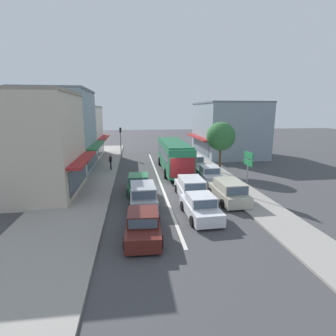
{
  "coord_description": "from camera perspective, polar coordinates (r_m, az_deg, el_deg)",
  "views": [
    {
      "loc": [
        -2.37,
        -21.15,
        6.52
      ],
      "look_at": [
        0.82,
        2.77,
        1.2
      ],
      "focal_mm": 28.0,
      "sensor_mm": 36.0,
      "label": 1
    }
  ],
  "objects": [
    {
      "name": "sedan_adjacent_lane_trail",
      "position": [
        14.07,
        -5.42,
        -12.25
      ],
      "size": [
        2.04,
        4.27,
        1.47
      ],
      "color": "#561E19",
      "rests_on": "ground"
    },
    {
      "name": "pedestrian_with_handbag_near",
      "position": [
        29.5,
        -12.4,
        1.49
      ],
      "size": [
        0.41,
        0.65,
        1.63
      ],
      "color": "#232838",
      "rests_on": "sidewalk_left"
    },
    {
      "name": "lane_centre_line",
      "position": [
        26.09,
        -2.15,
        -2.04
      ],
      "size": [
        0.2,
        28.0,
        0.01
      ],
      "primitive_type": "cube",
      "color": "silver",
      "rests_on": "ground"
    },
    {
      "name": "kerb_right",
      "position": [
        29.2,
        9.67,
        -0.53
      ],
      "size": [
        2.8,
        44.0,
        0.12
      ],
      "primitive_type": "cube",
      "color": "gray",
      "rests_on": "ground"
    },
    {
      "name": "parked_hatchback_kerb_third",
      "position": [
        30.05,
        5.86,
        1.22
      ],
      "size": [
        1.85,
        3.72,
        1.54
      ],
      "color": "silver",
      "rests_on": "ground"
    },
    {
      "name": "street_tree_right",
      "position": [
        27.52,
        11.45,
        6.74
      ],
      "size": [
        2.94,
        2.94,
        5.4
      ],
      "color": "brown",
      "rests_on": "ground"
    },
    {
      "name": "building_right_far",
      "position": [
        39.87,
        12.88,
        8.27
      ],
      "size": [
        9.22,
        11.27,
        7.68
      ],
      "color": "#84939E",
      "rests_on": "ground"
    },
    {
      "name": "sedan_adjacent_lane_lead",
      "position": [
        16.57,
        7.08,
        -8.38
      ],
      "size": [
        2.03,
        4.27,
        1.47
      ],
      "color": "silver",
      "rests_on": "ground"
    },
    {
      "name": "directional_road_sign",
      "position": [
        20.36,
        17.05,
        1.07
      ],
      "size": [
        0.1,
        1.4,
        3.6
      ],
      "color": "gray",
      "rests_on": "ground"
    },
    {
      "name": "shopfront_mid_block",
      "position": [
        31.04,
        -22.36,
        7.52
      ],
      "size": [
        7.57,
        8.77,
        8.74
      ],
      "color": "#84939E",
      "rests_on": "ground"
    },
    {
      "name": "traffic_light_downstreet",
      "position": [
        37.48,
        -10.28,
        6.62
      ],
      "size": [
        0.33,
        0.24,
        4.2
      ],
      "color": "gray",
      "rests_on": "ground"
    },
    {
      "name": "shopfront_far_end",
      "position": [
        39.38,
        -19.18,
        7.43
      ],
      "size": [
        7.46,
        7.99,
        7.11
      ],
      "color": "silver",
      "rests_on": "ground"
    },
    {
      "name": "parked_wagon_kerb_front",
      "position": [
        19.67,
        13.0,
        -4.98
      ],
      "size": [
        2.05,
        4.55,
        1.58
      ],
      "color": "#B7B29E",
      "rests_on": "ground"
    },
    {
      "name": "wagon_behind_bus_mid",
      "position": [
        20.04,
        4.96,
        -4.37
      ],
      "size": [
        1.95,
        4.51,
        1.58
      ],
      "color": "silver",
      "rests_on": "ground"
    },
    {
      "name": "sidewalk_left",
      "position": [
        28.26,
        -16.41,
        -1.28
      ],
      "size": [
        5.2,
        44.0,
        0.14
      ],
      "primitive_type": "cube",
      "color": "gray",
      "rests_on": "ground"
    },
    {
      "name": "wagon_queue_far_back",
      "position": [
        18.41,
        -5.52,
        -5.92
      ],
      "size": [
        2.0,
        4.53,
        1.58
      ],
      "color": "#9EA3A8",
      "rests_on": "ground"
    },
    {
      "name": "parked_sedan_kerb_second",
      "position": [
        24.82,
        8.96,
        -1.38
      ],
      "size": [
        1.95,
        4.23,
        1.47
      ],
      "color": "silver",
      "rests_on": "ground"
    },
    {
      "name": "city_bus",
      "position": [
        28.41,
        1.27,
        3.03
      ],
      "size": [
        2.82,
        10.88,
        3.23
      ],
      "color": "#237A4C",
      "rests_on": "ground"
    },
    {
      "name": "shopfront_corner_near",
      "position": [
        22.75,
        -27.72,
        4.6
      ],
      "size": [
        7.79,
        8.01,
        7.97
      ],
      "color": "beige",
      "rests_on": "ground"
    },
    {
      "name": "ground_plane",
      "position": [
        22.26,
        -1.16,
        -4.6
      ],
      "size": [
        140.0,
        140.0,
        0.0
      ],
      "primitive_type": "plane",
      "color": "#3F3F42"
    },
    {
      "name": "hatchback_queue_gap_filler",
      "position": [
        21.29,
        -6.44,
        -3.49
      ],
      "size": [
        1.88,
        3.73,
        1.54
      ],
      "color": "#1E6638",
      "rests_on": "ground"
    }
  ]
}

